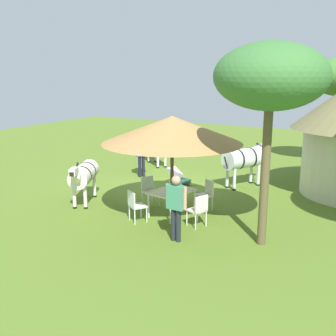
{
  "coord_description": "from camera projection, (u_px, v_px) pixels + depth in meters",
  "views": [
    {
      "loc": [
        11.99,
        6.77,
        4.08
      ],
      "look_at": [
        0.79,
        0.51,
        1.0
      ],
      "focal_mm": 42.68,
      "sensor_mm": 36.0,
      "label": 1
    }
  ],
  "objects": [
    {
      "name": "patio_chair_west_end",
      "position": [
        149.0,
        189.0,
        12.52
      ],
      "size": [
        0.57,
        0.56,
        0.9
      ],
      "rotation": [
        0.0,
        0.0,
        -0.41
      ],
      "color": "silver",
      "rests_on": "ground_plane"
    },
    {
      "name": "patio_chair_near_hut",
      "position": [
        199.0,
        209.0,
        10.71
      ],
      "size": [
        0.57,
        0.56,
        0.9
      ],
      "rotation": [
        0.0,
        0.0,
        -3.55
      ],
      "color": "silver",
      "rests_on": "ground_plane"
    },
    {
      "name": "guest_beside_umbrella",
      "position": [
        176.0,
        202.0,
        9.69
      ],
      "size": [
        0.25,
        0.6,
        1.68
      ],
      "rotation": [
        0.0,
        0.0,
        1.48
      ],
      "color": "#20252A",
      "rests_on": "ground_plane"
    },
    {
      "name": "ground_plane",
      "position": [
        166.0,
        189.0,
        14.34
      ],
      "size": [
        36.0,
        36.0,
        0.0
      ],
      "primitive_type": "plane",
      "color": "#557125"
    },
    {
      "name": "shade_umbrella",
      "position": [
        172.0,
        130.0,
        11.15
      ],
      "size": [
        3.97,
        3.97,
        2.9
      ],
      "color": "#4C3526",
      "rests_on": "ground_plane"
    },
    {
      "name": "zebra_nearest_camera",
      "position": [
        245.0,
        159.0,
        14.43
      ],
      "size": [
        2.0,
        1.36,
        1.58
      ],
      "rotation": [
        0.0,
        0.0,
        1.07
      ],
      "color": "silver",
      "rests_on": "ground_plane"
    },
    {
      "name": "patio_chair_east_end",
      "position": [
        206.0,
        193.0,
        12.12
      ],
      "size": [
        0.6,
        0.6,
        0.9
      ],
      "rotation": [
        0.0,
        0.0,
        -2.17
      ],
      "color": "white",
      "rests_on": "ground_plane"
    },
    {
      "name": "patio_chair_near_lawn",
      "position": [
        135.0,
        204.0,
        11.07
      ],
      "size": [
        0.59,
        0.6,
        0.9
      ],
      "rotation": [
        0.0,
        0.0,
        1.0
      ],
      "color": "silver",
      "rests_on": "ground_plane"
    },
    {
      "name": "patio_dining_table",
      "position": [
        172.0,
        193.0,
        11.58
      ],
      "size": [
        1.41,
        1.11,
        0.74
      ],
      "rotation": [
        0.0,
        0.0,
        -0.15
      ],
      "color": "white",
      "rests_on": "ground_plane"
    },
    {
      "name": "zebra_by_umbrella",
      "position": [
        157.0,
        144.0,
        17.84
      ],
      "size": [
        1.64,
        1.89,
        1.48
      ],
      "rotation": [
        0.0,
        0.0,
        5.6
      ],
      "color": "silver",
      "rests_on": "ground_plane"
    },
    {
      "name": "zebra_toward_hut",
      "position": [
        83.0,
        175.0,
        12.59
      ],
      "size": [
        2.06,
        1.25,
        1.47
      ],
      "rotation": [
        0.0,
        0.0,
        5.16
      ],
      "color": "silver",
      "rests_on": "ground_plane"
    },
    {
      "name": "acacia_tree_behind_hut",
      "position": [
        271.0,
        78.0,
        8.84
      ],
      "size": [
        2.55,
        2.55,
        4.76
      ],
      "color": "brown",
      "rests_on": "ground_plane"
    },
    {
      "name": "standing_watcher",
      "position": [
        141.0,
        152.0,
        15.8
      ],
      "size": [
        0.51,
        0.45,
        1.71
      ],
      "rotation": [
        0.0,
        0.0,
        -0.65
      ],
      "color": "black",
      "rests_on": "ground_plane"
    },
    {
      "name": "striped_lounge_chair",
      "position": [
        179.0,
        179.0,
        14.76
      ],
      "size": [
        0.67,
        0.88,
        0.64
      ],
      "rotation": [
        0.0,
        0.0,
        6.11
      ],
      "color": "teal",
      "rests_on": "ground_plane"
    }
  ]
}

